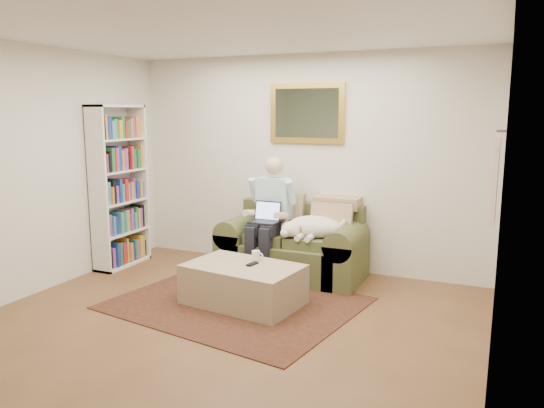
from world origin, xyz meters
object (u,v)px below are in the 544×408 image
Objects in this scene: seated_man at (268,218)px; coffee_mug at (256,256)px; laptop at (266,217)px; sleeping_dog at (315,227)px; ottoman at (243,285)px; sofa at (293,252)px; bookshelf at (119,187)px.

coffee_mug is at bearing -75.50° from seated_man.
seated_man is 4.33× the size of laptop.
sleeping_dog is 6.84× the size of coffee_mug.
laptop is at bearing 99.45° from ottoman.
sleeping_dog is (0.30, -0.08, 0.35)m from sofa.
sofa is 0.83× the size of bookshelf.
coffee_mug is (0.19, -0.65, -0.27)m from laptop.
seated_man is at bearing 98.80° from ottoman.
laptop is at bearing 105.86° from coffee_mug.
laptop is 0.29× the size of ottoman.
sofa is at bearing 41.02° from laptop.
ottoman is at bearing -112.21° from sleeping_dog.
ottoman is at bearing -80.55° from laptop.
laptop is (-0.00, -0.06, 0.03)m from seated_man.
seated_man reaches higher than coffee_mug.
seated_man is 0.78m from coffee_mug.
laptop is at bearing -166.36° from sleeping_dog.
coffee_mug is 0.05× the size of bookshelf.
laptop is at bearing 6.89° from bookshelf.
coffee_mug is (-0.06, -0.87, 0.17)m from sofa.
sofa is 1.08m from ottoman.
coffee_mug is at bearing -74.14° from laptop.
bookshelf reaches higher than ottoman.
bookshelf reaches higher than sleeping_dog.
laptop reaches higher than ottoman.
sleeping_dog is (0.55, 0.07, -0.06)m from seated_man.
laptop is at bearing -90.00° from seated_man.
seated_man is at bearing 90.00° from laptop.
seated_man is 0.07m from laptop.
sofa is 16.61× the size of coffee_mug.
bookshelf is (-2.04, 0.63, 0.80)m from ottoman.
seated_man reaches higher than ottoman.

